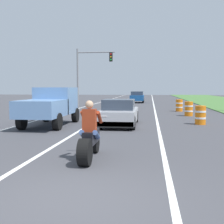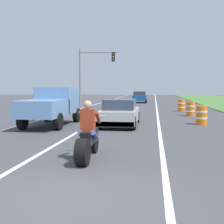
{
  "view_description": "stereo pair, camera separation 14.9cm",
  "coord_description": "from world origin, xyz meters",
  "px_view_note": "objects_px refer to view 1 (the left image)",
  "views": [
    {
      "loc": [
        1.39,
        -5.02,
        1.95
      ],
      "look_at": [
        -0.11,
        6.71,
        1.0
      ],
      "focal_mm": 47.99,
      "sensor_mm": 36.0,
      "label": 1
    },
    {
      "loc": [
        1.54,
        -5.0,
        1.95
      ],
      "look_at": [
        -0.11,
        6.71,
        1.0
      ],
      "focal_mm": 47.99,
      "sensor_mm": 36.0,
      "label": 2
    }
  ],
  "objects_px": {
    "distant_car_far_ahead": "(137,97)",
    "construction_barrel_mid": "(189,109)",
    "construction_barrel_far": "(179,105)",
    "motorcycle_with_rider": "(90,139)",
    "sports_car_silver": "(119,113)",
    "traffic_light_mast_near": "(89,69)",
    "construction_barrel_nearest": "(200,115)",
    "pickup_truck_left_lane_light_blue": "(51,104)"
  },
  "relations": [
    {
      "from": "distant_car_far_ahead",
      "to": "construction_barrel_mid",
      "type": "bearing_deg",
      "value": -76.67
    },
    {
      "from": "construction_barrel_mid",
      "to": "construction_barrel_far",
      "type": "xyz_separation_m",
      "value": [
        -0.27,
        4.09,
        0.0
      ]
    },
    {
      "from": "construction_barrel_far",
      "to": "motorcycle_with_rider",
      "type": "bearing_deg",
      "value": -102.87
    },
    {
      "from": "sports_car_silver",
      "to": "construction_barrel_far",
      "type": "distance_m",
      "value": 10.79
    },
    {
      "from": "sports_car_silver",
      "to": "traffic_light_mast_near",
      "type": "height_order",
      "value": "traffic_light_mast_near"
    },
    {
      "from": "sports_car_silver",
      "to": "construction_barrel_nearest",
      "type": "bearing_deg",
      "value": 13.33
    },
    {
      "from": "traffic_light_mast_near",
      "to": "distant_car_far_ahead",
      "type": "bearing_deg",
      "value": 63.64
    },
    {
      "from": "motorcycle_with_rider",
      "to": "distant_car_far_ahead",
      "type": "distance_m",
      "value": 32.03
    },
    {
      "from": "construction_barrel_far",
      "to": "construction_barrel_nearest",
      "type": "bearing_deg",
      "value": -88.28
    },
    {
      "from": "motorcycle_with_rider",
      "to": "pickup_truck_left_lane_light_blue",
      "type": "distance_m",
      "value": 7.94
    },
    {
      "from": "traffic_light_mast_near",
      "to": "pickup_truck_left_lane_light_blue",
      "type": "bearing_deg",
      "value": -85.58
    },
    {
      "from": "motorcycle_with_rider",
      "to": "construction_barrel_mid",
      "type": "bearing_deg",
      "value": 72.38
    },
    {
      "from": "construction_barrel_far",
      "to": "distant_car_far_ahead",
      "type": "bearing_deg",
      "value": 105.94
    },
    {
      "from": "construction_barrel_nearest",
      "to": "construction_barrel_far",
      "type": "height_order",
      "value": "same"
    },
    {
      "from": "sports_car_silver",
      "to": "construction_barrel_nearest",
      "type": "distance_m",
      "value": 4.4
    },
    {
      "from": "sports_car_silver",
      "to": "distant_car_far_ahead",
      "type": "bearing_deg",
      "value": 90.28
    },
    {
      "from": "pickup_truck_left_lane_light_blue",
      "to": "construction_barrel_nearest",
      "type": "distance_m",
      "value": 7.96
    },
    {
      "from": "traffic_light_mast_near",
      "to": "construction_barrel_mid",
      "type": "distance_m",
      "value": 13.36
    },
    {
      "from": "pickup_truck_left_lane_light_blue",
      "to": "construction_barrel_far",
      "type": "bearing_deg",
      "value": 54.33
    },
    {
      "from": "pickup_truck_left_lane_light_blue",
      "to": "traffic_light_mast_near",
      "type": "height_order",
      "value": "traffic_light_mast_near"
    },
    {
      "from": "motorcycle_with_rider",
      "to": "sports_car_silver",
      "type": "bearing_deg",
      "value": 89.94
    },
    {
      "from": "construction_barrel_nearest",
      "to": "construction_barrel_mid",
      "type": "height_order",
      "value": "same"
    },
    {
      "from": "sports_car_silver",
      "to": "distant_car_far_ahead",
      "type": "distance_m",
      "value": 24.47
    },
    {
      "from": "construction_barrel_far",
      "to": "traffic_light_mast_near",
      "type": "bearing_deg",
      "value": 149.41
    },
    {
      "from": "motorcycle_with_rider",
      "to": "pickup_truck_left_lane_light_blue",
      "type": "height_order",
      "value": "pickup_truck_left_lane_light_blue"
    },
    {
      "from": "pickup_truck_left_lane_light_blue",
      "to": "construction_barrel_far",
      "type": "relative_size",
      "value": 4.8
    },
    {
      "from": "pickup_truck_left_lane_light_blue",
      "to": "distant_car_far_ahead",
      "type": "height_order",
      "value": "pickup_truck_left_lane_light_blue"
    },
    {
      "from": "motorcycle_with_rider",
      "to": "pickup_truck_left_lane_light_blue",
      "type": "bearing_deg",
      "value": 116.28
    },
    {
      "from": "construction_barrel_mid",
      "to": "pickup_truck_left_lane_light_blue",
      "type": "bearing_deg",
      "value": -140.66
    },
    {
      "from": "motorcycle_with_rider",
      "to": "distant_car_far_ahead",
      "type": "bearing_deg",
      "value": 90.2
    },
    {
      "from": "motorcycle_with_rider",
      "to": "construction_barrel_mid",
      "type": "relative_size",
      "value": 2.21
    },
    {
      "from": "traffic_light_mast_near",
      "to": "construction_barrel_nearest",
      "type": "height_order",
      "value": "traffic_light_mast_near"
    },
    {
      "from": "construction_barrel_mid",
      "to": "traffic_light_mast_near",
      "type": "bearing_deg",
      "value": 134.19
    },
    {
      "from": "motorcycle_with_rider",
      "to": "sports_car_silver",
      "type": "height_order",
      "value": "motorcycle_with_rider"
    },
    {
      "from": "motorcycle_with_rider",
      "to": "traffic_light_mast_near",
      "type": "relative_size",
      "value": 0.37
    },
    {
      "from": "traffic_light_mast_near",
      "to": "construction_barrel_far",
      "type": "height_order",
      "value": "traffic_light_mast_near"
    },
    {
      "from": "motorcycle_with_rider",
      "to": "construction_barrel_nearest",
      "type": "bearing_deg",
      "value": 63.45
    },
    {
      "from": "construction_barrel_mid",
      "to": "distant_car_far_ahead",
      "type": "xyz_separation_m",
      "value": [
        -4.4,
        18.55,
        0.27
      ]
    },
    {
      "from": "construction_barrel_nearest",
      "to": "pickup_truck_left_lane_light_blue",
      "type": "bearing_deg",
      "value": -169.25
    },
    {
      "from": "construction_barrel_mid",
      "to": "construction_barrel_far",
      "type": "height_order",
      "value": "same"
    },
    {
      "from": "sports_car_silver",
      "to": "pickup_truck_left_lane_light_blue",
      "type": "relative_size",
      "value": 0.9
    },
    {
      "from": "pickup_truck_left_lane_light_blue",
      "to": "construction_barrel_mid",
      "type": "relative_size",
      "value": 4.8
    }
  ]
}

